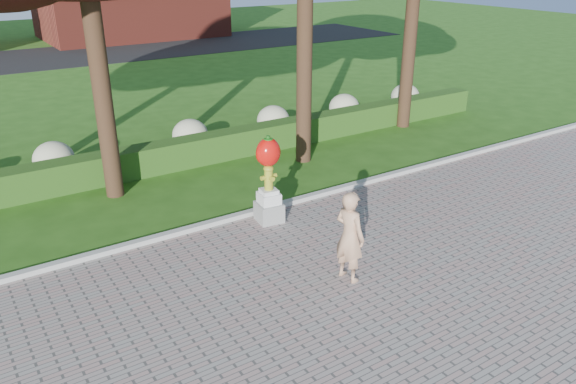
% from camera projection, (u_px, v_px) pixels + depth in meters
% --- Properties ---
extents(ground, '(100.00, 100.00, 0.00)m').
position_uv_depth(ground, '(315.00, 277.00, 10.77)').
color(ground, '#265014').
rests_on(ground, ground).
extents(curb, '(40.00, 0.18, 0.15)m').
position_uv_depth(curb, '(240.00, 216.00, 13.05)').
color(curb, '#ADADA5').
rests_on(curb, ground).
extents(lawn_hedge, '(24.00, 0.70, 0.80)m').
position_uv_depth(lawn_hedge, '(173.00, 155.00, 16.00)').
color(lawn_hedge, '#244D16').
rests_on(lawn_hedge, ground).
extents(hydrangea_row, '(20.10, 1.10, 0.99)m').
position_uv_depth(hydrangea_row, '(177.00, 137.00, 17.00)').
color(hydrangea_row, '#A8AB82').
rests_on(hydrangea_row, ground).
extents(street, '(50.00, 8.00, 0.02)m').
position_uv_depth(street, '(32.00, 59.00, 32.32)').
color(street, black).
rests_on(street, ground).
extents(hydrant_sculpture, '(0.62, 0.62, 2.04)m').
position_uv_depth(hydrant_sculpture, '(269.00, 177.00, 12.50)').
color(hydrant_sculpture, gray).
rests_on(hydrant_sculpture, walkway).
extents(woman, '(0.53, 0.71, 1.77)m').
position_uv_depth(woman, '(350.00, 236.00, 10.32)').
color(woman, tan).
rests_on(woman, walkway).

